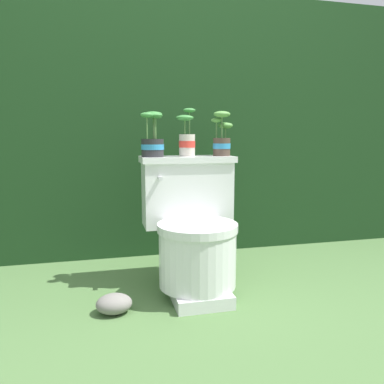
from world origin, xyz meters
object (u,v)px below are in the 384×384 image
Objects in this scene: toilet at (193,230)px; potted_plant_midleft at (187,139)px; potted_plant_middle at (222,139)px; garden_stone at (114,304)px; potted_plant_left at (153,141)px.

toilet is 2.71× the size of potted_plant_midleft.
potted_plant_middle is 1.47× the size of garden_stone.
potted_plant_midleft is at bearing 179.59° from potted_plant_middle.
garden_stone is (-0.58, -0.30, -0.70)m from potted_plant_middle.
garden_stone is (-0.39, -0.30, -0.70)m from potted_plant_midleft.
potted_plant_midleft is 1.56× the size of garden_stone.
potted_plant_middle reaches higher than garden_stone.
potted_plant_left is 0.18m from potted_plant_midleft.
potted_plant_left is at bearing -177.95° from potted_plant_middle.
garden_stone is at bearing -142.23° from potted_plant_midleft.
toilet is 0.48m from potted_plant_left.
potted_plant_midleft reaches higher than toilet.
garden_stone is at bearing -156.90° from toilet.
toilet is at bearing -35.10° from potted_plant_left.
toilet is at bearing -90.56° from potted_plant_midleft.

